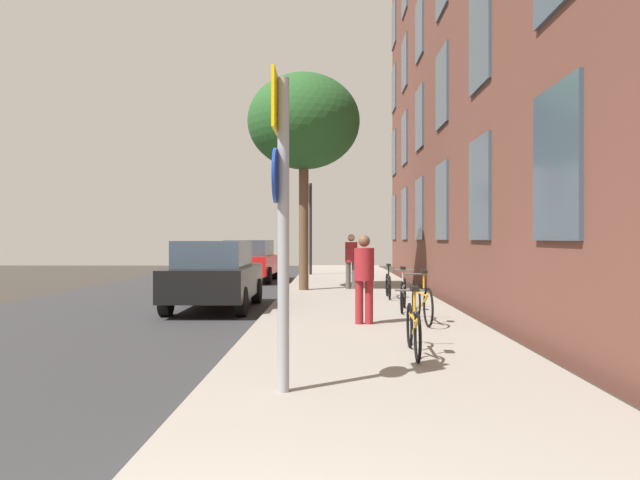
{
  "coord_description": "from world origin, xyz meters",
  "views": [
    {
      "loc": [
        0.41,
        -1.98,
        1.67
      ],
      "look_at": [
        0.14,
        13.26,
        1.65
      ],
      "focal_mm": 34.06,
      "sensor_mm": 36.0,
      "label": 1
    }
  ],
  "objects_px": {
    "pedestrian_1": "(351,258)",
    "car_0": "(215,274)",
    "bicycle_3": "(388,285)",
    "car_1": "(250,260)",
    "bicycle_2": "(403,293)",
    "bicycle_1": "(422,302)",
    "tree_near": "(304,123)",
    "sign_post": "(281,205)",
    "traffic_light": "(308,212)",
    "pedestrian_0": "(364,273)",
    "bicycle_0": "(413,328)"
  },
  "relations": [
    {
      "from": "bicycle_2",
      "to": "pedestrian_1",
      "type": "xyz_separation_m",
      "value": [
        -0.93,
        5.76,
        0.6
      ]
    },
    {
      "from": "pedestrian_1",
      "to": "pedestrian_0",
      "type": "bearing_deg",
      "value": -90.19
    },
    {
      "from": "bicycle_0",
      "to": "bicycle_1",
      "type": "height_order",
      "value": "bicycle_1"
    },
    {
      "from": "bicycle_3",
      "to": "car_1",
      "type": "relative_size",
      "value": 0.38
    },
    {
      "from": "tree_near",
      "to": "pedestrian_0",
      "type": "height_order",
      "value": "tree_near"
    },
    {
      "from": "tree_near",
      "to": "bicycle_1",
      "type": "bearing_deg",
      "value": -71.08
    },
    {
      "from": "bicycle_3",
      "to": "car_0",
      "type": "bearing_deg",
      "value": -157.23
    },
    {
      "from": "tree_near",
      "to": "sign_post",
      "type": "bearing_deg",
      "value": -88.5
    },
    {
      "from": "tree_near",
      "to": "pedestrian_0",
      "type": "bearing_deg",
      "value": -79.04
    },
    {
      "from": "car_1",
      "to": "car_0",
      "type": "bearing_deg",
      "value": -87.42
    },
    {
      "from": "pedestrian_1",
      "to": "car_0",
      "type": "distance_m",
      "value": 5.78
    },
    {
      "from": "pedestrian_1",
      "to": "bicycle_2",
      "type": "bearing_deg",
      "value": -80.81
    },
    {
      "from": "sign_post",
      "to": "car_1",
      "type": "xyz_separation_m",
      "value": [
        -2.64,
        17.38,
        -1.18
      ]
    },
    {
      "from": "tree_near",
      "to": "bicycle_0",
      "type": "distance_m",
      "value": 11.58
    },
    {
      "from": "bicycle_0",
      "to": "bicycle_3",
      "type": "bearing_deg",
      "value": 87.05
    },
    {
      "from": "bicycle_2",
      "to": "bicycle_1",
      "type": "bearing_deg",
      "value": -86.66
    },
    {
      "from": "tree_near",
      "to": "pedestrian_1",
      "type": "bearing_deg",
      "value": 14.52
    },
    {
      "from": "bicycle_1",
      "to": "bicycle_3",
      "type": "distance_m",
      "value": 4.8
    },
    {
      "from": "pedestrian_1",
      "to": "car_0",
      "type": "xyz_separation_m",
      "value": [
        -3.36,
        -4.69,
        -0.25
      ]
    },
    {
      "from": "tree_near",
      "to": "bicycle_3",
      "type": "relative_size",
      "value": 4.05
    },
    {
      "from": "pedestrian_0",
      "to": "car_0",
      "type": "bearing_deg",
      "value": 136.87
    },
    {
      "from": "bicycle_3",
      "to": "car_0",
      "type": "xyz_separation_m",
      "value": [
        -4.24,
        -1.78,
        0.37
      ]
    },
    {
      "from": "sign_post",
      "to": "bicycle_2",
      "type": "bearing_deg",
      "value": 73.45
    },
    {
      "from": "bicycle_2",
      "to": "car_1",
      "type": "bearing_deg",
      "value": 114.4
    },
    {
      "from": "tree_near",
      "to": "bicycle_3",
      "type": "distance_m",
      "value": 5.88
    },
    {
      "from": "bicycle_2",
      "to": "tree_near",
      "type": "bearing_deg",
      "value": 114.03
    },
    {
      "from": "traffic_light",
      "to": "bicycle_3",
      "type": "relative_size",
      "value": 2.45
    },
    {
      "from": "bicycle_3",
      "to": "bicycle_1",
      "type": "bearing_deg",
      "value": -87.97
    },
    {
      "from": "bicycle_1",
      "to": "car_0",
      "type": "height_order",
      "value": "car_0"
    },
    {
      "from": "car_0",
      "to": "car_1",
      "type": "height_order",
      "value": "same"
    },
    {
      "from": "sign_post",
      "to": "pedestrian_0",
      "type": "distance_m",
      "value": 5.15
    },
    {
      "from": "traffic_light",
      "to": "car_1",
      "type": "relative_size",
      "value": 0.92
    },
    {
      "from": "bicycle_0",
      "to": "pedestrian_0",
      "type": "bearing_deg",
      "value": 99.63
    },
    {
      "from": "sign_post",
      "to": "tree_near",
      "type": "relative_size",
      "value": 0.49
    },
    {
      "from": "pedestrian_0",
      "to": "sign_post",
      "type": "bearing_deg",
      "value": -102.77
    },
    {
      "from": "bicycle_2",
      "to": "bicycle_0",
      "type": "bearing_deg",
      "value": -95.26
    },
    {
      "from": "bicycle_1",
      "to": "pedestrian_1",
      "type": "height_order",
      "value": "pedestrian_1"
    },
    {
      "from": "sign_post",
      "to": "pedestrian_0",
      "type": "relative_size",
      "value": 2.0
    },
    {
      "from": "traffic_light",
      "to": "bicycle_1",
      "type": "distance_m",
      "value": 15.75
    },
    {
      "from": "bicycle_3",
      "to": "traffic_light",
      "type": "bearing_deg",
      "value": 103.34
    },
    {
      "from": "bicycle_0",
      "to": "pedestrian_1",
      "type": "xyz_separation_m",
      "value": [
        -0.47,
        10.76,
        0.61
      ]
    },
    {
      "from": "bicycle_1",
      "to": "pedestrian_1",
      "type": "bearing_deg",
      "value": 97.73
    },
    {
      "from": "bicycle_0",
      "to": "bicycle_2",
      "type": "xyz_separation_m",
      "value": [
        0.46,
        5.0,
        0.01
      ]
    },
    {
      "from": "tree_near",
      "to": "bicycle_2",
      "type": "bearing_deg",
      "value": -65.97
    },
    {
      "from": "sign_post",
      "to": "traffic_light",
      "type": "height_order",
      "value": "traffic_light"
    },
    {
      "from": "traffic_light",
      "to": "bicycle_1",
      "type": "bearing_deg",
      "value": -80.13
    },
    {
      "from": "bicycle_0",
      "to": "pedestrian_0",
      "type": "xyz_separation_m",
      "value": [
        -0.5,
        2.94,
        0.57
      ]
    },
    {
      "from": "sign_post",
      "to": "traffic_light",
      "type": "xyz_separation_m",
      "value": [
        -0.48,
        20.38,
        0.82
      ]
    },
    {
      "from": "bicycle_1",
      "to": "car_1",
      "type": "relative_size",
      "value": 0.4
    },
    {
      "from": "pedestrian_0",
      "to": "car_0",
      "type": "relative_size",
      "value": 0.39
    }
  ]
}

